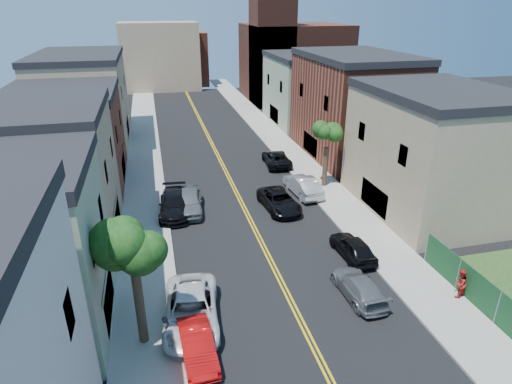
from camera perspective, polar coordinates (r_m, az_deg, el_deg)
sidewalk_left at (r=45.53m, az=-14.83°, el=3.72°), size 3.20×100.00×0.15m
sidewalk_right at (r=47.72m, az=4.49°, el=5.39°), size 3.20×100.00×0.15m
curb_left at (r=45.50m, az=-12.63°, el=3.94°), size 0.30×100.00×0.15m
curb_right at (r=47.22m, az=2.46°, el=5.24°), size 0.30×100.00×0.15m
bldg_left_tan_near at (r=30.83m, az=-26.96°, el=0.96°), size 9.00×10.00×9.00m
bldg_left_brick at (r=41.20m, az=-23.91°, el=6.11°), size 9.00×12.00×8.00m
bldg_left_tan_far at (r=54.47m, az=-21.90°, el=11.20°), size 9.00×16.00×9.50m
bldg_right_tan at (r=35.46m, az=22.37°, el=4.57°), size 9.00×12.00×9.00m
bldg_right_brick at (r=46.87m, az=12.70°, el=10.80°), size 9.00×14.00×10.00m
bldg_right_palegrn at (r=59.62m, az=6.71°, el=13.19°), size 9.00×12.00×8.50m
church at (r=74.04m, az=4.44°, el=17.69°), size 16.20×14.20×22.60m
backdrop_left at (r=85.46m, az=-12.62°, el=17.20°), size 14.00×8.00×12.00m
backdrop_center at (r=89.74m, az=-10.01°, el=17.05°), size 10.00×8.00×10.00m
tree_left_mid at (r=19.04m, az=-16.56°, el=-3.95°), size 5.20×5.20×9.29m
tree_right_far at (r=37.15m, az=9.60°, el=8.90°), size 4.40×4.40×8.03m
red_sedan at (r=21.25m, az=-7.94°, el=-19.31°), size 1.72×4.26×1.38m
white_pickup at (r=22.83m, az=-8.61°, el=-15.34°), size 3.35×6.15×1.64m
grey_car_left at (r=34.05m, az=-8.85°, el=-1.26°), size 2.55×5.20×1.71m
black_car_left at (r=33.94m, az=-10.86°, el=-1.58°), size 2.70×5.70×1.61m
grey_car_right at (r=25.13m, az=13.49°, el=-12.16°), size 1.92×4.45×1.28m
black_car_right at (r=28.55m, az=12.79°, el=-7.17°), size 1.89×4.26×1.42m
silver_car_right at (r=36.92m, az=6.26°, el=0.89°), size 2.15×5.12×1.64m
dark_car_right_far at (r=43.57m, az=2.74°, el=4.50°), size 2.68×5.24×1.42m
black_suv_lane at (r=34.12m, az=3.11°, el=-1.19°), size 2.79×5.32×1.43m
pedestrian_left at (r=21.79m, az=-11.81°, el=-17.52°), size 0.50×0.64×1.54m
pedestrian_right at (r=26.57m, az=25.52°, el=-10.93°), size 1.03×0.93×1.73m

